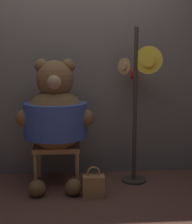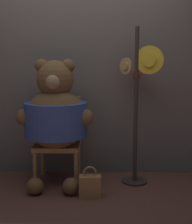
{
  "view_description": "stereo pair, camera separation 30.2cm",
  "coord_description": "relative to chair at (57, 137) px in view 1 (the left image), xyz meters",
  "views": [
    {
      "loc": [
        -0.05,
        -2.98,
        1.28
      ],
      "look_at": [
        0.21,
        0.3,
        0.79
      ],
      "focal_mm": 50.0,
      "sensor_mm": 36.0,
      "label": 1
    },
    {
      "loc": [
        0.25,
        -2.99,
        1.28
      ],
      "look_at": [
        0.21,
        0.3,
        0.79
      ],
      "focal_mm": 50.0,
      "sensor_mm": 36.0,
      "label": 2
    }
  ],
  "objects": [
    {
      "name": "hat_display_rack",
      "position": [
        0.88,
        -0.07,
        0.43
      ],
      "size": [
        0.43,
        0.45,
        1.68
      ],
      "color": "#332D28",
      "rests_on": "ground_plane"
    },
    {
      "name": "teddy_bear",
      "position": [
        -0.0,
        -0.17,
        0.27
      ],
      "size": [
        0.8,
        0.71,
        1.35
      ],
      "color": "brown",
      "rests_on": "ground_plane"
    },
    {
      "name": "wall_back",
      "position": [
        0.21,
        0.27,
        0.86
      ],
      "size": [
        8.0,
        0.1,
        2.71
      ],
      "color": "#66605B",
      "rests_on": "ground_plane"
    },
    {
      "name": "ground_plane",
      "position": [
        0.21,
        -0.43,
        -0.49
      ],
      "size": [
        14.0,
        14.0,
        0.0
      ],
      "primitive_type": "plane",
      "color": "brown"
    },
    {
      "name": "chair",
      "position": [
        0.0,
        0.0,
        0.0
      ],
      "size": [
        0.48,
        0.49,
        0.93
      ],
      "color": "#B2844C",
      "rests_on": "ground_plane"
    },
    {
      "name": "handbag_on_ground",
      "position": [
        0.37,
        -0.51,
        -0.38
      ],
      "size": [
        0.21,
        0.1,
        0.31
      ],
      "color": "#A87A47",
      "rests_on": "ground_plane"
    }
  ]
}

